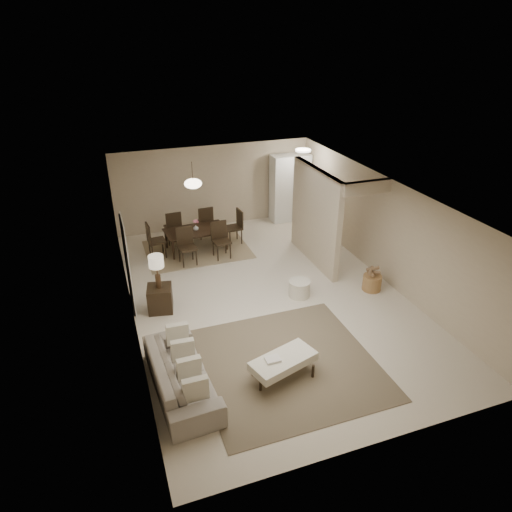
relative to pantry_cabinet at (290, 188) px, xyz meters
name	(u,v)px	position (x,y,z in m)	size (l,w,h in m)	color
floor	(266,295)	(-2.35, -4.15, -1.05)	(9.00, 9.00, 0.00)	beige
ceiling	(267,193)	(-2.35, -4.15, 1.45)	(9.00, 9.00, 0.00)	white
back_wall	(214,186)	(-2.35, 0.35, 0.20)	(6.00, 6.00, 0.00)	tan
left_wall	(127,269)	(-5.35, -4.15, 0.20)	(9.00, 9.00, 0.00)	tan
right_wall	(383,229)	(0.65, -4.15, 0.20)	(9.00, 9.00, 0.00)	tan
partition	(315,217)	(-0.55, -2.90, 0.20)	(0.15, 2.50, 2.50)	tan
doorway	(127,265)	(-5.32, -3.55, -0.03)	(0.04, 0.90, 2.04)	black
pantry_cabinet	(290,188)	(0.00, 0.00, 0.00)	(1.20, 0.55, 2.10)	white
flush_light	(303,150)	(-0.05, -0.95, 1.41)	(0.44, 0.44, 0.05)	white
living_rug	(286,363)	(-2.85, -6.53, -1.04)	(3.20, 3.20, 0.01)	brown
sofa	(181,374)	(-4.80, -6.53, -0.72)	(0.89, 2.27, 0.66)	gray
ottoman_bench	(283,361)	(-3.05, -6.83, -0.71)	(1.30, 0.87, 0.43)	silver
side_table	(160,299)	(-4.75, -3.94, -0.76)	(0.52, 0.52, 0.57)	black
table_lamp	(156,264)	(-4.75, -3.94, 0.08)	(0.32, 0.32, 0.76)	#48321F
round_pouf	(299,289)	(-1.64, -4.43, -0.86)	(0.50, 0.50, 0.39)	silver
wicker_basket	(372,283)	(0.09, -4.75, -0.86)	(0.44, 0.44, 0.37)	#8F5E39
dining_rug	(197,249)	(-3.32, -1.23, -1.04)	(2.80, 2.10, 0.01)	#816E50
dining_table	(197,240)	(-3.32, -1.23, -0.76)	(1.68, 0.93, 0.59)	black
dining_chairs	(196,233)	(-3.32, -1.23, -0.56)	(2.67, 2.01, 0.98)	black
vase	(196,228)	(-3.32, -1.23, -0.38)	(0.15, 0.15, 0.15)	silver
yellow_mat	(309,242)	(-0.16, -1.86, -1.04)	(0.79, 0.49, 0.01)	yellow
pendant_light	(193,184)	(-3.32, -1.23, 0.87)	(0.46, 0.46, 0.71)	#48321F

